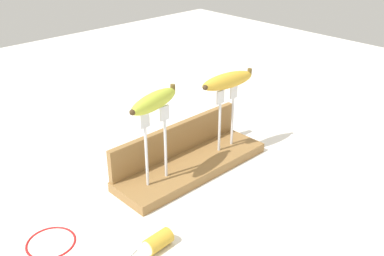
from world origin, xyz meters
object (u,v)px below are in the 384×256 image
(fork_stand_left, at_px, (156,139))
(wire_coil, at_px, (51,242))
(banana_raised_left, at_px, (154,101))
(fork_stand_right, at_px, (226,113))
(banana_raised_right, at_px, (228,81))
(banana_chunk_near, at_px, (158,241))

(fork_stand_left, bearing_deg, wire_coil, -179.96)
(fork_stand_left, height_order, banana_raised_left, banana_raised_left)
(fork_stand_right, distance_m, banana_raised_right, 0.09)
(banana_raised_right, distance_m, banana_chunk_near, 0.47)
(banana_chunk_near, relative_size, wire_coil, 0.60)
(banana_raised_right, xyz_separation_m, banana_chunk_near, (-0.38, -0.17, -0.21))
(banana_chunk_near, bearing_deg, banana_raised_left, 50.81)
(fork_stand_right, bearing_deg, banana_raised_left, -180.00)
(banana_raised_right, xyz_separation_m, wire_coil, (-0.54, -0.00, -0.22))
(fork_stand_left, xyz_separation_m, wire_coil, (-0.29, -0.00, -0.14))
(banana_chunk_near, bearing_deg, fork_stand_right, 23.51)
(fork_stand_left, bearing_deg, fork_stand_right, 0.00)
(banana_raised_right, relative_size, banana_chunk_near, 2.72)
(banana_raised_left, relative_size, wire_coil, 1.54)
(banana_raised_left, bearing_deg, banana_raised_right, 0.01)
(banana_chunk_near, xyz_separation_m, wire_coil, (-0.15, 0.17, -0.01))
(banana_raised_left, height_order, wire_coil, banana_raised_left)
(fork_stand_left, relative_size, banana_chunk_near, 3.07)
(banana_raised_right, height_order, wire_coil, banana_raised_right)
(banana_raised_right, relative_size, wire_coil, 1.64)
(banana_raised_left, bearing_deg, banana_chunk_near, -129.19)
(banana_raised_left, relative_size, banana_chunk_near, 2.56)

